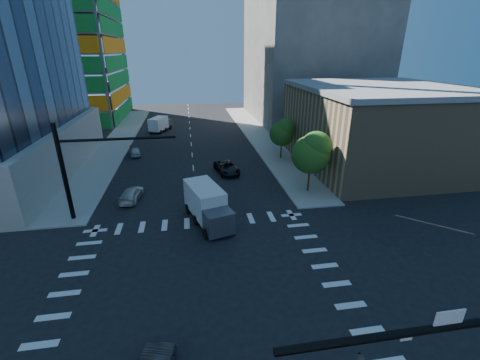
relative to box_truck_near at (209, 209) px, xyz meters
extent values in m
plane|color=black|center=(-1.05, -8.79, -1.46)|extent=(160.00, 160.00, 0.00)
cube|color=silver|center=(-1.05, -8.79, -1.45)|extent=(20.00, 20.00, 0.01)
cube|color=gray|center=(11.45, 31.21, -1.38)|extent=(5.00, 60.00, 0.15)
cube|color=gray|center=(-13.55, 31.21, -1.38)|extent=(5.00, 60.00, 0.15)
cube|color=#188732|center=(-15.95, 53.21, 23.04)|extent=(0.12, 24.00, 49.00)
cube|color=#9C815B|center=(23.95, 13.21, 3.54)|extent=(20.00, 22.00, 10.00)
cube|color=gray|center=(23.95, 13.21, 8.84)|extent=(20.50, 22.50, 0.60)
cube|color=#5B5852|center=(25.95, 46.21, 12.54)|extent=(24.00, 30.00, 28.00)
cylinder|color=black|center=(5.45, -20.29, 6.09)|extent=(10.00, 0.24, 0.24)
cube|color=white|center=(5.45, -20.29, 6.44)|extent=(0.90, 0.04, 0.50)
cylinder|color=black|center=(-12.55, 2.71, 3.19)|extent=(0.40, 0.40, 9.00)
cylinder|color=black|center=(-7.55, 2.71, 6.09)|extent=(10.00, 0.24, 0.24)
imported|color=black|center=(-6.55, 2.71, 4.99)|extent=(0.16, 0.20, 1.00)
cylinder|color=#382316|center=(11.45, 5.21, -0.17)|extent=(0.20, 0.20, 2.27)
sphere|color=#204F15|center=(11.45, 5.21, 2.92)|extent=(4.16, 4.16, 4.16)
sphere|color=#346A23|center=(11.85, 4.91, 3.89)|extent=(3.25, 3.25, 3.25)
cylinder|color=#382316|center=(11.75, 17.21, -0.35)|extent=(0.20, 0.20, 1.92)
sphere|color=#204F15|center=(11.75, 17.21, 2.27)|extent=(3.52, 3.52, 3.52)
sphere|color=#346A23|center=(12.15, 16.91, 3.09)|extent=(2.75, 2.75, 2.75)
imported|color=black|center=(3.22, 12.68, -0.74)|extent=(3.30, 5.53, 1.44)
imported|color=silver|center=(-7.75, 6.31, -0.81)|extent=(2.42, 4.68, 1.30)
imported|color=#B6BABE|center=(-9.55, 22.22, -0.82)|extent=(2.19, 3.99, 1.28)
cube|color=silver|center=(0.00, 0.00, 0.50)|extent=(3.82, 5.64, 2.68)
cube|color=#44464D|center=(0.00, 0.00, -0.17)|extent=(2.79, 2.45, 1.96)
cube|color=silver|center=(-6.67, 37.70, 0.23)|extent=(3.65, 4.91, 2.30)
cube|color=#44464D|center=(-6.67, 37.70, -0.35)|extent=(2.49, 2.25, 1.68)
camera|label=1|loc=(-1.39, -26.05, 13.32)|focal=24.00mm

